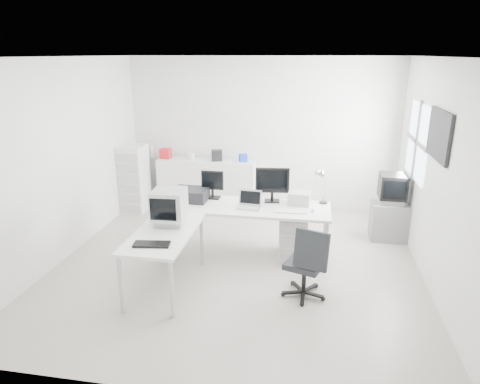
% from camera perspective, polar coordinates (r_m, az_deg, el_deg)
% --- Properties ---
extents(floor, '(5.00, 5.00, 0.01)m').
position_cam_1_polar(floor, '(6.16, -0.32, -9.46)').
color(floor, silver).
rests_on(floor, ground).
extents(ceiling, '(5.00, 5.00, 0.01)m').
position_cam_1_polar(ceiling, '(5.46, -0.38, 17.59)').
color(ceiling, white).
rests_on(ceiling, back_wall).
extents(back_wall, '(5.00, 0.02, 2.80)m').
position_cam_1_polar(back_wall, '(8.06, 2.83, 7.71)').
color(back_wall, silver).
rests_on(back_wall, floor).
extents(left_wall, '(0.02, 5.00, 2.80)m').
position_cam_1_polar(left_wall, '(6.56, -22.44, 3.95)').
color(left_wall, silver).
rests_on(left_wall, floor).
extents(right_wall, '(0.02, 5.00, 2.80)m').
position_cam_1_polar(right_wall, '(5.77, 24.90, 1.85)').
color(right_wall, silver).
rests_on(right_wall, floor).
extents(window, '(0.02, 1.20, 1.10)m').
position_cam_1_polar(window, '(6.86, 22.55, 6.23)').
color(window, white).
rests_on(window, right_wall).
extents(wall_picture, '(0.04, 0.90, 0.60)m').
position_cam_1_polar(wall_picture, '(5.75, 25.03, 6.93)').
color(wall_picture, black).
rests_on(wall_picture, right_wall).
extents(main_desk, '(2.40, 0.80, 0.75)m').
position_cam_1_polar(main_desk, '(6.29, 0.78, -5.06)').
color(main_desk, silver).
rests_on(main_desk, floor).
extents(side_desk, '(0.70, 1.40, 0.75)m').
position_cam_1_polar(side_desk, '(5.52, -9.93, -8.81)').
color(side_desk, silver).
rests_on(side_desk, floor).
extents(drawer_pedestal, '(0.40, 0.50, 0.60)m').
position_cam_1_polar(drawer_pedestal, '(6.30, 7.18, -5.90)').
color(drawer_pedestal, silver).
rests_on(drawer_pedestal, floor).
extents(inkjet_printer, '(0.51, 0.40, 0.18)m').
position_cam_1_polar(inkjet_printer, '(6.40, -6.60, -0.34)').
color(inkjet_printer, black).
rests_on(inkjet_printer, main_desk).
extents(lcd_monitor_small, '(0.34, 0.19, 0.42)m').
position_cam_1_polar(lcd_monitor_small, '(6.42, -3.69, 0.96)').
color(lcd_monitor_small, black).
rests_on(lcd_monitor_small, main_desk).
extents(lcd_monitor_large, '(0.51, 0.25, 0.51)m').
position_cam_1_polar(lcd_monitor_large, '(6.27, 4.33, 0.94)').
color(lcd_monitor_large, black).
rests_on(lcd_monitor_large, main_desk).
extents(laptop, '(0.32, 0.33, 0.20)m').
position_cam_1_polar(laptop, '(6.02, 1.12, -1.29)').
color(laptop, '#B7B7BA').
rests_on(laptop, main_desk).
extents(white_keyboard, '(0.45, 0.16, 0.02)m').
position_cam_1_polar(white_keyboard, '(5.95, 6.77, -2.60)').
color(white_keyboard, silver).
rests_on(white_keyboard, main_desk).
extents(white_mouse, '(0.06, 0.06, 0.06)m').
position_cam_1_polar(white_mouse, '(5.98, 9.67, -2.40)').
color(white_mouse, silver).
rests_on(white_mouse, main_desk).
extents(laser_printer, '(0.33, 0.29, 0.18)m').
position_cam_1_polar(laser_printer, '(6.27, 7.91, -0.79)').
color(laser_printer, '#A9A9A9').
rests_on(laser_printer, main_desk).
extents(desk_lamp, '(0.17, 0.17, 0.52)m').
position_cam_1_polar(desk_lamp, '(6.29, 11.19, 0.76)').
color(desk_lamp, silver).
rests_on(desk_lamp, main_desk).
extents(crt_monitor, '(0.42, 0.42, 0.45)m').
position_cam_1_polar(crt_monitor, '(5.50, -9.40, -2.05)').
color(crt_monitor, '#B7B7BA').
rests_on(crt_monitor, side_desk).
extents(black_keyboard, '(0.43, 0.22, 0.03)m').
position_cam_1_polar(black_keyboard, '(5.02, -11.69, -6.84)').
color(black_keyboard, black).
rests_on(black_keyboard, side_desk).
extents(office_chair, '(0.70, 0.70, 0.94)m').
position_cam_1_polar(office_chair, '(5.25, 8.65, -9.02)').
color(office_chair, '#232528').
rests_on(office_chair, floor).
extents(tv_cabinet, '(0.56, 0.46, 0.61)m').
position_cam_1_polar(tv_cabinet, '(7.21, 19.21, -3.62)').
color(tv_cabinet, slate).
rests_on(tv_cabinet, floor).
extents(crt_tv, '(0.50, 0.48, 0.45)m').
position_cam_1_polar(crt_tv, '(7.04, 19.65, 0.39)').
color(crt_tv, black).
rests_on(crt_tv, tv_cabinet).
extents(sideboard, '(1.85, 0.46, 0.92)m').
position_cam_1_polar(sideboard, '(8.22, -4.41, 1.14)').
color(sideboard, silver).
rests_on(sideboard, floor).
extents(clutter_box_a, '(0.20, 0.18, 0.19)m').
position_cam_1_polar(clutter_box_a, '(8.30, -9.89, 5.09)').
color(clutter_box_a, red).
rests_on(clutter_box_a, sideboard).
extents(clutter_box_b, '(0.15, 0.15, 0.12)m').
position_cam_1_polar(clutter_box_b, '(8.16, -6.55, 4.76)').
color(clutter_box_b, silver).
rests_on(clutter_box_b, sideboard).
extents(clutter_box_c, '(0.23, 0.22, 0.20)m').
position_cam_1_polar(clutter_box_c, '(8.03, -3.12, 4.90)').
color(clutter_box_c, black).
rests_on(clutter_box_c, sideboard).
extents(clutter_box_d, '(0.18, 0.17, 0.14)m').
position_cam_1_polar(clutter_box_d, '(7.94, 0.42, 4.57)').
color(clutter_box_d, '#1933B5').
rests_on(clutter_box_d, sideboard).
extents(clutter_bottle, '(0.07, 0.07, 0.22)m').
position_cam_1_polar(clutter_bottle, '(8.44, -11.73, 5.29)').
color(clutter_bottle, silver).
rests_on(clutter_bottle, sideboard).
extents(filing_cabinet, '(0.43, 0.52, 1.24)m').
position_cam_1_polar(filing_cabinet, '(8.20, -13.91, 1.78)').
color(filing_cabinet, silver).
rests_on(filing_cabinet, floor).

